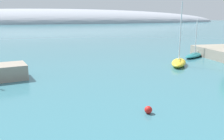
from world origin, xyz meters
The scene contains 4 objects.
distant_ridge centered at (-14.31, 257.14, 0.00)m, with size 380.14×86.38×27.21m, color #999EA8.
sailboat_yellow_near_shore centered at (13.22, 31.66, 0.65)m, with size 5.62×6.92×10.71m.
sailboat_teal_mid_mooring centered at (20.90, 39.04, 0.43)m, with size 7.97×6.87×7.62m.
mooring_buoy_red centered at (0.16, 13.13, 0.35)m, with size 0.69×0.69×0.69m, color red.
Camera 1 is at (-8.08, -6.52, 8.72)m, focal length 40.27 mm.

